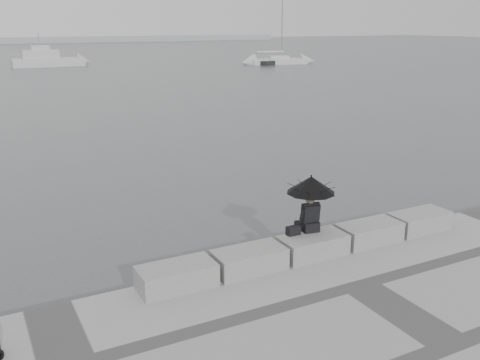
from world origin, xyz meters
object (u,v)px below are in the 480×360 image
seated_person (311,191)px  motor_cruiser (48,60)px  small_motorboat (275,62)px  sailboat_right (278,61)px

seated_person → motor_cruiser: 67.51m
seated_person → small_motorboat: 65.25m
motor_cruiser → small_motorboat: motor_cruiser is taller
seated_person → motor_cruiser: size_ratio=0.15×
seated_person → sailboat_right: (33.76, 56.22, -1.48)m
sailboat_right → motor_cruiser: (-29.42, 11.14, 0.37)m
sailboat_right → motor_cruiser: size_ratio=1.39×
sailboat_right → small_motorboat: sailboat_right is taller
sailboat_right → motor_cruiser: 31.46m
seated_person → sailboat_right: size_ratio=0.11×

